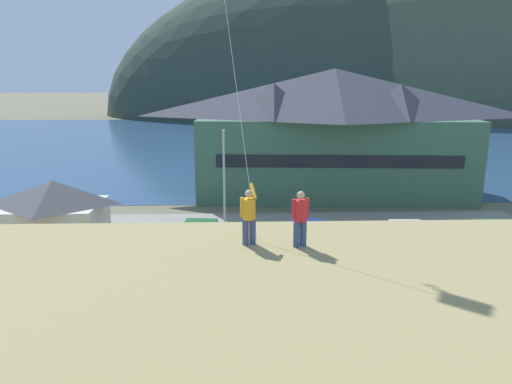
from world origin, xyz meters
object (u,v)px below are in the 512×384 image
object	(u,v)px
parking_light_pole	(224,174)
parked_car_lone_by_shed	(447,269)
person_kite_flyer	(249,215)
wharf_dock	(249,165)
harbor_lodge	(333,129)
person_companion	(300,217)
parked_car_front_row_silver	(315,281)
parked_car_mid_row_center	(489,234)
parked_car_front_row_red	(202,234)
storage_shed_near_lot	(56,217)
parked_car_mid_row_near	(408,235)
parked_car_corner_spot	(106,281)
parked_car_back_row_left	(305,234)
moored_boat_wharfside	(219,166)

from	to	relation	value
parking_light_pole	parked_car_lone_by_shed	bearing A→B (deg)	-37.95
person_kite_flyer	wharf_dock	bearing A→B (deg)	89.00
harbor_lodge	person_kite_flyer	bearing A→B (deg)	-105.55
parked_car_lone_by_shed	parking_light_pole	bearing A→B (deg)	142.05
person_companion	parked_car_front_row_silver	bearing A→B (deg)	77.33
parked_car_mid_row_center	person_kite_flyer	world-z (taller)	person_kite_flyer
parked_car_lone_by_shed	person_kite_flyer	size ratio (longest dim) A/B	2.30
parked_car_mid_row_center	parked_car_front_row_red	bearing A→B (deg)	178.01
storage_shed_near_lot	parked_car_mid_row_near	world-z (taller)	storage_shed_near_lot
parked_car_corner_spot	parking_light_pole	size ratio (longest dim) A/B	0.58
harbor_lodge	person_kite_flyer	distance (m)	31.63
parked_car_mid_row_center	harbor_lodge	bearing A→B (deg)	116.82
parking_light_pole	person_kite_flyer	bearing A→B (deg)	-85.63
parked_car_back_row_left	person_kite_flyer	xyz separation A→B (m)	(-3.99, -15.66, 6.12)
harbor_lodge	parking_light_pole	bearing A→B (deg)	-132.07
parked_car_lone_by_shed	parking_light_pole	size ratio (longest dim) A/B	0.57
parked_car_front_row_silver	parking_light_pole	distance (m)	12.55
storage_shed_near_lot	person_kite_flyer	distance (m)	20.00
parked_car_mid_row_near	person_kite_flyer	bearing A→B (deg)	-125.17
harbor_lodge	parked_car_front_row_red	world-z (taller)	harbor_lodge
parked_car_front_row_silver	parked_car_back_row_left	size ratio (longest dim) A/B	0.99
person_companion	harbor_lodge	bearing A→B (deg)	77.28
moored_boat_wharfside	parked_car_corner_spot	world-z (taller)	moored_boat_wharfside
wharf_dock	person_kite_flyer	distance (m)	44.74
parked_car_lone_by_shed	person_kite_flyer	world-z (taller)	person_kite_flyer
storage_shed_near_lot	parking_light_pole	bearing A→B (deg)	21.47
parked_car_mid_row_center	parking_light_pole	bearing A→B (deg)	166.66
wharf_dock	parked_car_mid_row_center	world-z (taller)	parked_car_mid_row_center
person_kite_flyer	harbor_lodge	bearing A→B (deg)	74.45
parked_car_back_row_left	storage_shed_near_lot	bearing A→B (deg)	-178.56
moored_boat_wharfside	parked_car_corner_spot	distance (m)	33.44
parked_car_lone_by_shed	parked_car_mid_row_near	distance (m)	5.54
parked_car_front_row_red	person_kite_flyer	bearing A→B (deg)	-79.73
parked_car_front_row_red	storage_shed_near_lot	bearing A→B (deg)	-176.02
harbor_lodge	person_companion	size ratio (longest dim) A/B	15.58
parked_car_mid_row_near	parking_light_pole	bearing A→B (deg)	161.19
moored_boat_wharfside	parked_car_front_row_silver	size ratio (longest dim) A/B	2.04
parking_light_pole	moored_boat_wharfside	bearing A→B (deg)	93.72
harbor_lodge	parked_car_front_row_red	size ratio (longest dim) A/B	6.22
moored_boat_wharfside	harbor_lodge	bearing A→B (deg)	-44.96
parked_car_front_row_red	person_companion	xyz separation A→B (m)	(4.43, -16.14, 6.10)
parked_car_mid_row_center	parked_car_front_row_red	xyz separation A→B (m)	(-19.05, 0.66, 0.00)
parking_light_pole	parked_car_mid_row_center	bearing A→B (deg)	-13.34
parked_car_mid_row_near	person_companion	bearing A→B (deg)	-120.71
wharf_dock	parked_car_lone_by_shed	size ratio (longest dim) A/B	3.63
harbor_lodge	storage_shed_near_lot	xyz separation A→B (m)	(-20.55, -15.20, -3.78)
harbor_lodge	parked_car_lone_by_shed	xyz separation A→B (m)	(2.48, -20.73, -5.27)
wharf_dock	parking_light_pole	world-z (taller)	parking_light_pole
parked_car_back_row_left	parking_light_pole	xyz separation A→B (m)	(-5.47, 3.76, 3.30)
parked_car_back_row_left	parking_light_pole	world-z (taller)	parking_light_pole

